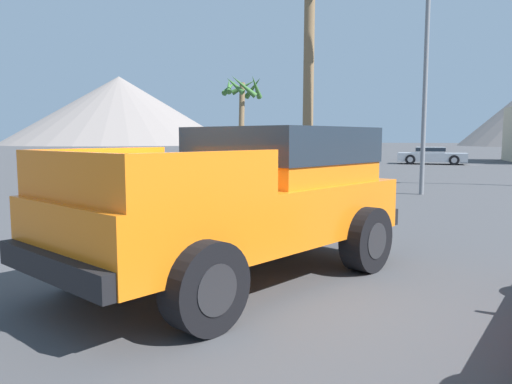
% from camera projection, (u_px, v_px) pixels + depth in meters
% --- Properties ---
extents(ground_plane, '(320.00, 320.00, 0.00)m').
position_uv_depth(ground_plane, '(226.00, 278.00, 6.40)').
color(ground_plane, '#424244').
extents(orange_pickup_truck, '(4.00, 5.28, 1.93)m').
position_uv_depth(orange_pickup_truck, '(252.00, 192.00, 6.48)').
color(orange_pickup_truck, orange).
rests_on(orange_pickup_truck, ground_plane).
extents(parked_car_tan, '(2.32, 4.55, 1.19)m').
position_uv_depth(parked_car_tan, '(312.00, 158.00, 28.77)').
color(parked_car_tan, tan).
rests_on(parked_car_tan, ground_plane).
extents(parked_car_silver, '(4.47, 2.13, 1.13)m').
position_uv_depth(parked_car_silver, '(432.00, 155.00, 33.28)').
color(parked_car_silver, '#B7BABF').
rests_on(parked_car_silver, ground_plane).
extents(street_lamp_post, '(0.90, 0.24, 8.81)m').
position_uv_depth(street_lamp_post, '(427.00, 25.00, 15.16)').
color(street_lamp_post, slate).
rests_on(street_lamp_post, ground_plane).
extents(palm_tree_short, '(2.65, 2.91, 5.74)m').
position_uv_depth(palm_tree_short, '(242.00, 98.00, 32.23)').
color(palm_tree_short, brown).
rests_on(palm_tree_short, ground_plane).
extents(distant_mountain_range, '(176.92, 61.62, 19.99)m').
position_uv_depth(distant_mountain_range, '(477.00, 106.00, 103.18)').
color(distant_mountain_range, gray).
rests_on(distant_mountain_range, ground_plane).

